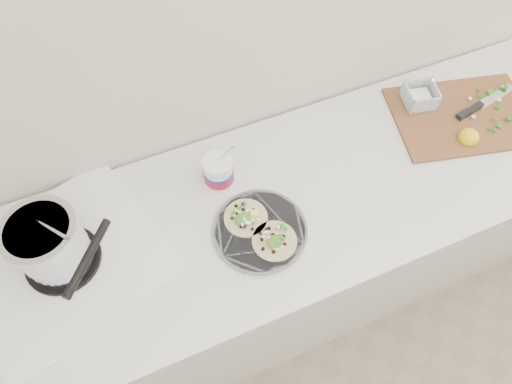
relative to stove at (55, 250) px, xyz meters
name	(u,v)px	position (x,y,z in m)	size (l,w,h in m)	color
counter	(263,260)	(0.61, -0.04, -0.53)	(2.44, 0.66, 0.90)	silver
stove	(55,250)	(0.00, 0.00, 0.00)	(0.64, 0.61, 0.25)	silver
taco_plate	(260,229)	(0.56, -0.13, -0.07)	(0.29, 0.29, 0.04)	#5A5B61
tub	(219,170)	(0.51, 0.08, -0.02)	(0.10, 0.10, 0.22)	white
cutboard	(460,111)	(1.39, 0.02, -0.07)	(0.55, 0.45, 0.08)	brown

